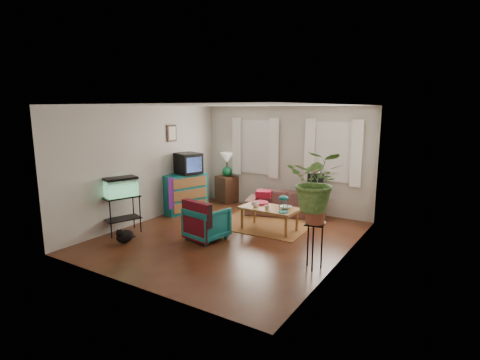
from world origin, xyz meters
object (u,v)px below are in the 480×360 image
Objects in this scene: armchair at (207,221)px; dresser at (184,193)px; aquarium_stand at (123,215)px; coffee_table at (269,219)px; plant_stand at (314,246)px; sofa at (286,200)px; side_table at (227,189)px.

dresser is at bearing -28.00° from armchair.
coffee_table is (2.48, 1.76, -0.14)m from aquarium_stand.
armchair is at bearing -123.38° from coffee_table.
dresser reaches higher than armchair.
aquarium_stand is at bearing -72.07° from dresser.
aquarium_stand is 1.08× the size of armchair.
plant_stand reaches higher than armchair.
sofa is 2.51m from dresser.
sofa is 3.09m from plant_stand.
aquarium_stand is (-0.35, -3.33, 0.03)m from side_table.
plant_stand is (1.50, -1.33, 0.13)m from coffee_table.
dresser is (-2.27, -1.07, 0.11)m from sofa.
sofa is 1.27m from coffee_table.
dresser is at bearing 159.09° from plant_stand.
sofa is at bearing 43.41° from dresser.
plant_stand is at bearing -38.70° from side_table.
aquarium_stand reaches higher than side_table.
aquarium_stand is (-0.01, -1.94, -0.09)m from dresser.
coffee_table is (2.47, -0.19, -0.23)m from dresser.
armchair is 0.60× the size of coffee_table.
armchair is 2.31m from plant_stand.
plant_stand is at bearing -2.69° from dresser.
aquarium_stand is (-2.28, -3.01, 0.02)m from sofa.
sofa reaches higher than armchair.
aquarium_stand is at bearing -173.90° from plant_stand.
plant_stand reaches higher than side_table.
side_table is 3.00m from armchair.
armchair is (1.68, 0.64, -0.03)m from aquarium_stand.
side_table is at bearing 94.48° from dresser.
sofa is 2.63× the size of side_table.
coffee_table is (2.13, -1.58, -0.11)m from side_table.
armchair is at bearing -19.67° from dresser.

